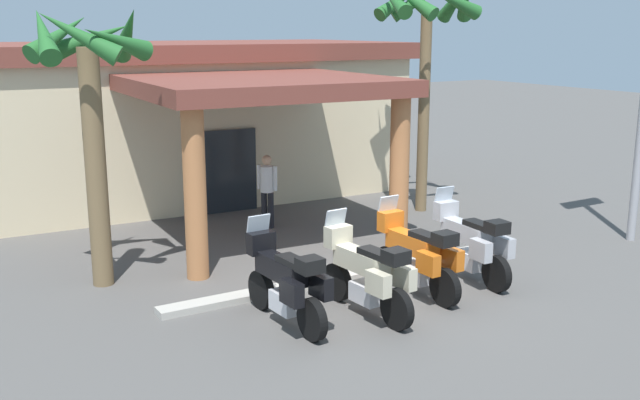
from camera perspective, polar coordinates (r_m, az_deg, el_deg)
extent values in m
plane|color=#514F4C|center=(13.48, 3.85, -6.76)|extent=(80.00, 80.00, 0.00)
cube|color=beige|center=(21.44, -10.47, 5.66)|extent=(11.59, 6.36, 3.74)
cube|color=#1E2328|center=(18.77, -7.53, 2.19)|extent=(1.80, 0.18, 2.10)
cube|color=brown|center=(16.22, -4.66, 8.81)|extent=(5.52, 5.23, 0.35)
cylinder|color=#B27042|center=(13.73, -9.60, 0.40)|extent=(0.42, 0.42, 3.19)
cylinder|color=#B27042|center=(15.72, 6.13, 2.12)|extent=(0.42, 0.42, 3.19)
cube|color=brown|center=(21.28, -10.71, 11.24)|extent=(12.00, 6.77, 0.44)
cylinder|color=black|center=(12.43, -4.54, -6.90)|extent=(0.17, 0.67, 0.66)
cylinder|color=black|center=(11.18, -0.62, -9.19)|extent=(0.17, 0.67, 0.66)
cube|color=silver|center=(11.76, -2.63, -7.85)|extent=(0.35, 0.58, 0.32)
cube|color=black|center=(11.71, -3.03, -5.30)|extent=(0.36, 1.16, 0.34)
cube|color=black|center=(11.36, -2.14, -4.71)|extent=(0.31, 0.61, 0.10)
cube|color=black|center=(12.15, -4.57, -3.30)|extent=(0.45, 0.26, 0.36)
cube|color=#B2BCC6|center=(12.14, -4.78, -1.94)|extent=(0.41, 0.14, 0.36)
cube|color=black|center=(11.02, -2.19, -7.16)|extent=(0.20, 0.45, 0.36)
cube|color=black|center=(11.28, 0.07, -6.65)|extent=(0.20, 0.45, 0.36)
cube|color=black|center=(10.93, -0.77, -5.04)|extent=(0.38, 0.34, 0.22)
cylinder|color=black|center=(12.76, 1.34, -6.32)|extent=(0.19, 0.67, 0.66)
cylinder|color=black|center=(11.63, 5.94, -8.37)|extent=(0.19, 0.67, 0.66)
cube|color=silver|center=(12.15, 3.61, -7.16)|extent=(0.36, 0.58, 0.32)
cube|color=beige|center=(12.09, 3.19, -4.70)|extent=(0.39, 1.17, 0.34)
cube|color=black|center=(11.77, 4.27, -4.10)|extent=(0.33, 0.62, 0.10)
cube|color=beige|center=(12.49, 1.41, -2.80)|extent=(0.46, 0.27, 0.36)
cube|color=#B2BCC6|center=(12.48, 1.20, -1.48)|extent=(0.41, 0.15, 0.36)
cube|color=beige|center=(11.43, 4.51, -6.43)|extent=(0.21, 0.45, 0.36)
cube|color=beige|center=(11.75, 6.47, -5.92)|extent=(0.21, 0.45, 0.36)
cube|color=black|center=(11.39, 5.88, -4.36)|extent=(0.38, 0.35, 0.22)
cylinder|color=black|center=(13.78, 5.32, -4.89)|extent=(0.16, 0.66, 0.66)
cylinder|color=black|center=(12.65, 9.61, -6.68)|extent=(0.16, 0.66, 0.66)
cube|color=silver|center=(13.17, 7.45, -5.62)|extent=(0.33, 0.57, 0.32)
cube|color=orange|center=(13.13, 7.10, -3.33)|extent=(0.33, 1.16, 0.34)
cube|color=black|center=(12.81, 8.11, -2.76)|extent=(0.29, 0.61, 0.10)
cube|color=orange|center=(13.53, 5.45, -1.61)|extent=(0.45, 0.25, 0.36)
cube|color=#B2BCC6|center=(13.52, 5.27, -0.39)|extent=(0.40, 0.13, 0.36)
cube|color=orange|center=(12.46, 8.33, -4.86)|extent=(0.19, 0.44, 0.36)
cube|color=orange|center=(12.79, 10.11, -4.46)|extent=(0.19, 0.44, 0.36)
cube|color=black|center=(12.43, 9.61, -2.97)|extent=(0.37, 0.33, 0.22)
cylinder|color=black|center=(14.67, 9.50, -3.89)|extent=(0.18, 0.67, 0.66)
cylinder|color=black|center=(13.52, 13.44, -5.55)|extent=(0.18, 0.67, 0.66)
cube|color=silver|center=(14.05, 11.46, -4.56)|extent=(0.35, 0.58, 0.32)
cube|color=#B2B2B7|center=(14.02, 11.17, -2.42)|extent=(0.37, 1.17, 0.34)
cube|color=black|center=(13.70, 12.12, -1.87)|extent=(0.31, 0.62, 0.10)
cube|color=#B2B2B7|center=(14.43, 9.67, -0.80)|extent=(0.45, 0.27, 0.36)
cube|color=#B2BCC6|center=(14.43, 9.52, 0.35)|extent=(0.41, 0.14, 0.36)
cube|color=#B2B2B7|center=(13.34, 12.27, -3.81)|extent=(0.21, 0.45, 0.36)
cube|color=#B2B2B7|center=(13.67, 13.95, -3.49)|extent=(0.21, 0.45, 0.36)
cube|color=black|center=(13.32, 13.49, -2.07)|extent=(0.38, 0.34, 0.22)
cylinder|color=black|center=(17.40, -4.32, -0.71)|extent=(0.14, 0.14, 0.85)
cylinder|color=black|center=(17.31, -3.80, -0.77)|extent=(0.14, 0.14, 0.85)
cylinder|color=white|center=(17.19, -4.10, 1.62)|extent=(0.32, 0.32, 0.60)
cylinder|color=white|center=(17.30, -4.73, 1.78)|extent=(0.09, 0.09, 0.57)
cylinder|color=white|center=(17.08, -3.47, 1.66)|extent=(0.09, 0.09, 0.57)
sphere|color=tan|center=(17.11, -4.12, 3.09)|extent=(0.23, 0.23, 0.23)
cylinder|color=brown|center=(13.66, -16.88, 2.24)|extent=(0.37, 0.37, 4.26)
cone|color=#236028|center=(13.58, -14.62, 12.35)|extent=(0.44, 1.37, 1.07)
cone|color=#236028|center=(14.13, -17.10, 11.83)|extent=(1.46, 0.87, 0.80)
cone|color=#236028|center=(13.97, -19.48, 11.88)|extent=(1.40, 0.98, 0.95)
cone|color=#236028|center=(13.32, -20.54, 11.95)|extent=(0.41, 1.36, 1.07)
cone|color=#236028|center=(12.76, -18.11, 12.00)|extent=(1.41, 0.88, 1.00)
cone|color=#236028|center=(12.94, -15.43, 11.76)|extent=(1.43, 1.00, 0.72)
cylinder|color=brown|center=(18.75, 7.99, 6.71)|extent=(0.28, 0.28, 5.04)
cone|color=#236028|center=(18.34, 5.69, 15.11)|extent=(0.83, 1.77, 0.96)
cube|color=#ADA89E|center=(13.87, 2.04, -5.88)|extent=(7.27, 0.36, 0.12)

